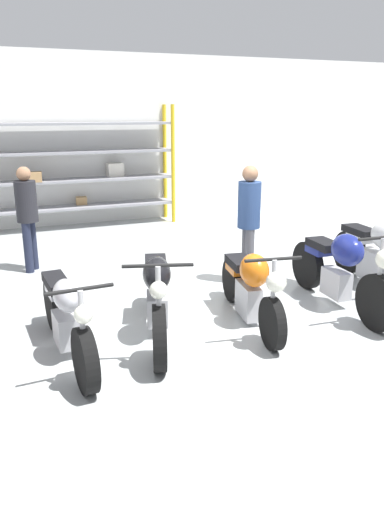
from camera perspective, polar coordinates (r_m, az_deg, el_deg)
name	(u,v)px	position (r m, az deg, el deg)	size (l,w,h in m)	color
ground_plane	(204,321)	(6.01, 1.44, -7.42)	(30.00, 30.00, 0.00)	#B2B7B7
back_wall	(96,140)	(11.24, -10.93, 12.90)	(30.00, 0.08, 3.60)	white
shelving_rack	(60,168)	(10.79, -14.88, 9.70)	(4.85, 0.63, 2.54)	gold
motorcycle_silver	(66,316)	(5.21, -14.17, -6.63)	(0.60, 2.10, 0.97)	black
motorcycle_black	(157,294)	(5.48, -4.03, -4.39)	(0.90, 2.14, 1.06)	black
motorcycle_orange	(251,286)	(5.85, 6.73, -3.42)	(0.64, 1.98, 0.99)	black
motorcycle_blue	(341,268)	(6.50, 16.68, -1.36)	(0.59, 2.17, 1.10)	black
motorcycle_white	(380,254)	(7.45, 20.68, 0.24)	(0.60, 2.02, 1.09)	black
person_browsing	(249,215)	(7.09, 6.52, 4.64)	(0.38, 0.38, 1.69)	#595960
person_near_rack	(27,211)	(8.00, -18.33, 4.90)	(0.43, 0.43, 1.62)	#1E2338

